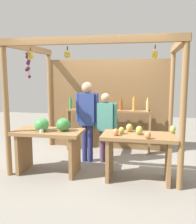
{
  "coord_description": "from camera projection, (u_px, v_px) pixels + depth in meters",
  "views": [
    {
      "loc": [
        0.96,
        -4.97,
        1.82
      ],
      "look_at": [
        0.0,
        -0.2,
        1.09
      ],
      "focal_mm": 40.15,
      "sensor_mm": 36.0,
      "label": 1
    }
  ],
  "objects": [
    {
      "name": "vendor_woman",
      "position": [
        105.0,
        122.0,
        5.13
      ],
      "size": [
        0.48,
        0.2,
        1.45
      ],
      "rotation": [
        0.0,
        0.0,
        -0.12
      ],
      "color": "#573C61",
      "rests_on": "ground"
    },
    {
      "name": "fruit_counter_left",
      "position": [
        49.0,
        139.0,
        4.59
      ],
      "size": [
        1.25,
        0.64,
        1.05
      ],
      "color": "olive",
      "rests_on": "ground"
    },
    {
      "name": "market_stall",
      "position": [
        104.0,
        93.0,
        5.52
      ],
      "size": [
        3.1,
        2.12,
        2.42
      ],
      "color": "olive",
      "rests_on": "ground"
    },
    {
      "name": "vendor_man",
      "position": [
        87.0,
        114.0,
        5.16
      ],
      "size": [
        0.48,
        0.23,
        1.67
      ],
      "rotation": [
        0.0,
        0.0,
        -0.1
      ],
      "color": "navy",
      "rests_on": "ground"
    },
    {
      "name": "bottle_shelf_unit",
      "position": [
        108.0,
        118.0,
        5.88
      ],
      "size": [
        1.99,
        0.22,
        1.34
      ],
      "color": "olive",
      "rests_on": "ground"
    },
    {
      "name": "ground_plane",
      "position": [
        100.0,
        162.0,
        5.28
      ],
      "size": [
        12.0,
        12.0,
        0.0
      ],
      "primitive_type": "plane",
      "color": "gray",
      "rests_on": "ground"
    },
    {
      "name": "fruit_counter_right",
      "position": [
        138.0,
        147.0,
        4.3
      ],
      "size": [
        1.27,
        0.64,
        0.96
      ],
      "color": "olive",
      "rests_on": "ground"
    }
  ]
}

